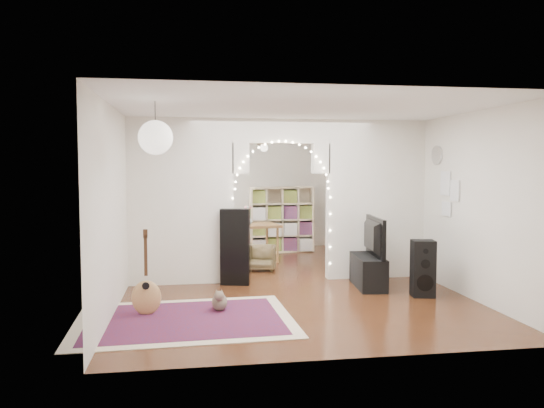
{
  "coord_description": "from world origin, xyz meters",
  "views": [
    {
      "loc": [
        -1.52,
        -8.72,
        1.91
      ],
      "look_at": [
        -0.1,
        0.3,
        1.27
      ],
      "focal_mm": 35.0,
      "sensor_mm": 36.0,
      "label": 1
    }
  ],
  "objects": [
    {
      "name": "divider_wall",
      "position": [
        0.0,
        0.0,
        1.42
      ],
      "size": [
        5.0,
        0.2,
        2.7
      ],
      "color": "silver",
      "rests_on": "floor"
    },
    {
      "name": "flower_vase",
      "position": [
        -0.36,
        1.81,
        0.85
      ],
      "size": [
        0.21,
        0.21,
        0.19
      ],
      "primitive_type": "imported",
      "rotation": [
        0.0,
        0.0,
        0.19
      ],
      "color": "silver",
      "rests_on": "dining_table"
    },
    {
      "name": "area_rug",
      "position": [
        -1.59,
        -2.15,
        0.01
      ],
      "size": [
        2.74,
        2.09,
        0.02
      ],
      "primitive_type": "cube",
      "rotation": [
        0.0,
        0.0,
        0.03
      ],
      "color": "maroon",
      "rests_on": "floor"
    },
    {
      "name": "picture_frames",
      "position": [
        2.48,
        -1.0,
        1.5
      ],
      "size": [
        0.02,
        0.5,
        0.7
      ],
      "primitive_type": null,
      "color": "white",
      "rests_on": "wall_right"
    },
    {
      "name": "window",
      "position": [
        -2.47,
        1.8,
        1.5
      ],
      "size": [
        0.04,
        1.2,
        1.4
      ],
      "primitive_type": "cube",
      "color": "white",
      "rests_on": "wall_left"
    },
    {
      "name": "tv",
      "position": [
        1.28,
        -0.75,
        0.81
      ],
      "size": [
        0.25,
        1.08,
        0.62
      ],
      "primitive_type": "imported",
      "rotation": [
        0.0,
        0.0,
        1.47
      ],
      "color": "black",
      "rests_on": "media_console"
    },
    {
      "name": "bookcase",
      "position": [
        0.53,
        2.91,
        0.73
      ],
      "size": [
        1.47,
        0.69,
        1.47
      ],
      "primitive_type": "cube",
      "rotation": [
        0.0,
        0.0,
        0.24
      ],
      "color": "#C4B18E",
      "rests_on": "floor"
    },
    {
      "name": "tabby_cat",
      "position": [
        -1.14,
        -1.78,
        0.13
      ],
      "size": [
        0.24,
        0.49,
        0.32
      ],
      "rotation": [
        0.0,
        0.0,
        -0.09
      ],
      "color": "brown",
      "rests_on": "floor"
    },
    {
      "name": "floor",
      "position": [
        0.0,
        0.0,
        0.0
      ],
      "size": [
        7.5,
        7.5,
        0.0
      ],
      "primitive_type": "plane",
      "color": "black",
      "rests_on": "ground"
    },
    {
      "name": "acoustic_guitar",
      "position": [
        -2.08,
        -1.84,
        0.41
      ],
      "size": [
        0.39,
        0.17,
        0.94
      ],
      "rotation": [
        0.0,
        0.0,
        0.09
      ],
      "color": "#B9804A",
      "rests_on": "floor"
    },
    {
      "name": "wall_right",
      "position": [
        2.5,
        0.0,
        1.35
      ],
      "size": [
        0.02,
        7.5,
        2.7
      ],
      "primitive_type": "cube",
      "color": "silver",
      "rests_on": "floor"
    },
    {
      "name": "floor_speaker",
      "position": [
        1.87,
        -1.45,
        0.42
      ],
      "size": [
        0.37,
        0.34,
        0.83
      ],
      "rotation": [
        0.0,
        0.0,
        -0.18
      ],
      "color": "black",
      "rests_on": "floor"
    },
    {
      "name": "dining_chair_right",
      "position": [
        -0.2,
        0.89,
        0.23
      ],
      "size": [
        0.59,
        0.6,
        0.46
      ],
      "primitive_type": "imported",
      "rotation": [
        0.0,
        0.0,
        -0.21
      ],
      "color": "brown",
      "rests_on": "floor"
    },
    {
      "name": "dining_table",
      "position": [
        -0.36,
        1.81,
        0.68
      ],
      "size": [
        1.33,
        1.01,
        0.76
      ],
      "rotation": [
        0.0,
        0.0,
        0.19
      ],
      "color": "brown",
      "rests_on": "floor"
    },
    {
      "name": "wall_left",
      "position": [
        -2.5,
        0.0,
        1.35
      ],
      "size": [
        0.02,
        7.5,
        2.7
      ],
      "primitive_type": "cube",
      "color": "silver",
      "rests_on": "floor"
    },
    {
      "name": "ceiling",
      "position": [
        0.0,
        0.0,
        2.7
      ],
      "size": [
        5.0,
        7.5,
        0.02
      ],
      "primitive_type": "cube",
      "color": "white",
      "rests_on": "wall_back"
    },
    {
      "name": "wall_back",
      "position": [
        0.0,
        3.75,
        1.35
      ],
      "size": [
        5.0,
        0.02,
        2.7
      ],
      "primitive_type": "cube",
      "color": "silver",
      "rests_on": "floor"
    },
    {
      "name": "wall_front",
      "position": [
        0.0,
        -3.75,
        1.35
      ],
      "size": [
        5.0,
        0.02,
        2.7
      ],
      "primitive_type": "cube",
      "color": "silver",
      "rests_on": "floor"
    },
    {
      "name": "fairy_lights",
      "position": [
        0.0,
        -0.13,
        1.55
      ],
      "size": [
        1.64,
        0.04,
        1.6
      ],
      "primitive_type": null,
      "color": "#FFEABF",
      "rests_on": "divider_wall"
    },
    {
      "name": "dining_chair_left",
      "position": [
        -1.05,
        0.69,
        0.24
      ],
      "size": [
        0.55,
        0.56,
        0.47
      ],
      "primitive_type": "imported",
      "rotation": [
        0.0,
        0.0,
        -0.1
      ],
      "color": "brown",
      "rests_on": "floor"
    },
    {
      "name": "ceiling_fan",
      "position": [
        0.0,
        2.0,
        2.4
      ],
      "size": [
        1.1,
        1.1,
        0.3
      ],
      "primitive_type": null,
      "color": "#AE783A",
      "rests_on": "ceiling"
    },
    {
      "name": "media_console",
      "position": [
        1.28,
        -0.75,
        0.25
      ],
      "size": [
        0.5,
        1.04,
        0.5
      ],
      "primitive_type": "cube",
      "rotation": [
        0.0,
        0.0,
        -0.1
      ],
      "color": "black",
      "rests_on": "floor"
    },
    {
      "name": "guitar_case",
      "position": [
        -0.79,
        -0.25,
        0.62
      ],
      "size": [
        0.5,
        0.28,
        1.24
      ],
      "primitive_type": "cube",
      "rotation": [
        0.0,
        0.0,
        -0.26
      ],
      "color": "black",
      "rests_on": "floor"
    },
    {
      "name": "wall_clock",
      "position": [
        2.48,
        -0.6,
        2.1
      ],
      "size": [
        0.03,
        0.31,
        0.31
      ],
      "primitive_type": "cylinder",
      "rotation": [
        0.0,
        1.57,
        0.0
      ],
      "color": "white",
      "rests_on": "wall_right"
    },
    {
      "name": "paper_lantern",
      "position": [
        -1.9,
        -2.4,
        2.25
      ],
      "size": [
        0.4,
        0.4,
        0.4
      ],
      "primitive_type": "sphere",
      "color": "white",
      "rests_on": "ceiling"
    }
  ]
}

